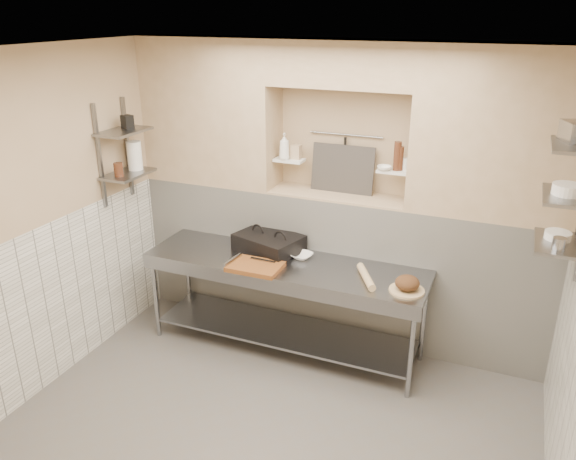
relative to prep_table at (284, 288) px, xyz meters
The scene contains 44 objects.
floor 1.41m from the prep_table, 75.03° to the right, with size 4.00×3.90×0.10m, color #59544F.
ceiling 2.52m from the prep_table, 75.03° to the right, with size 4.00×3.90×0.10m, color silver.
wall_left 2.23m from the prep_table, 145.69° to the right, with size 0.10×3.90×2.80m, color tan.
wall_back 1.16m from the prep_table, 68.83° to the left, with size 4.00×0.10×2.80m, color tan.
backwall_lower 0.65m from the prep_table, 60.84° to the left, with size 4.00×0.40×1.40m, color white.
alcove_sill 1.01m from the prep_table, 60.84° to the left, with size 1.30×0.40×0.02m, color tan.
backwall_pillar_left 1.86m from the prep_table, 150.67° to the left, with size 1.35×0.40×1.40m, color tan.
backwall_pillar_right 2.27m from the prep_table, 19.05° to the left, with size 1.35×0.40×1.40m, color tan.
backwall_header 2.06m from the prep_table, 60.84° to the left, with size 1.30×0.40×0.40m, color tan.
wainscot_left 2.05m from the prep_table, 144.74° to the right, with size 0.02×3.90×1.40m, color white.
wainscot_right 2.59m from the prep_table, 27.16° to the right, with size 0.02×3.90×1.40m, color white.
alcove_shelf_left 1.21m from the prep_table, 107.96° to the left, with size 0.28×0.16×0.03m, color white.
alcove_shelf_right 1.45m from the prep_table, 34.77° to the left, with size 0.28×0.16×0.03m, color white.
utensil_rail 1.53m from the prep_table, 66.77° to the left, with size 0.02×0.02×0.70m, color gray.
hanging_steel 1.38m from the prep_table, 66.19° to the left, with size 0.02×0.02×0.30m, color black.
splash_panel 1.24m from the prep_table, 64.62° to the left, with size 0.60×0.02×0.45m, color #383330.
shelf_rail_left_a 2.02m from the prep_table, behind, with size 0.03×0.03×0.95m, color slate.
shelf_rail_left_b 2.05m from the prep_table, 168.64° to the right, with size 0.03×0.03×0.95m, color slate.
wall_shelf_left_lower 1.80m from the prep_table, behind, with size 0.30×0.50×0.03m, color slate.
wall_shelf_left_upper 2.05m from the prep_table, behind, with size 0.30×0.50×0.03m, color slate.
wall_shelf_right_lower 2.32m from the prep_table, ahead, with size 0.30×0.50×0.03m, color slate.
wall_shelf_right_mid 2.48m from the prep_table, ahead, with size 0.30×0.50×0.03m, color slate.
wall_shelf_right_upper 2.66m from the prep_table, ahead, with size 0.30×0.50×0.03m, color slate.
prep_table is the anchor object (origin of this frame).
panini_press 0.46m from the prep_table, 139.95° to the left, with size 0.68×0.57×0.16m.
cutting_board 0.39m from the prep_table, 131.81° to the right, with size 0.46×0.32×0.04m, color brown.
knife_blade 0.36m from the prep_table, 146.28° to the right, with size 0.25×0.03×0.01m, color gray.
tongs 0.56m from the prep_table, 152.46° to the right, with size 0.02×0.02×0.27m, color gray.
mixing_bowl 0.34m from the prep_table, 55.79° to the left, with size 0.20×0.20×0.05m, color white.
rolling_pin 0.83m from the prep_table, ahead, with size 0.07×0.07×0.43m, color tan.
bread_board 1.17m from the prep_table, ahead, with size 0.29×0.29×0.02m, color tan.
bread_loaf 1.19m from the prep_table, ahead, with size 0.20×0.20×0.12m, color #4C2D19.
bottle_soap 1.32m from the prep_table, 112.39° to the left, with size 0.10×0.10×0.25m, color white.
jar_alcove 1.29m from the prep_table, 101.74° to the left, with size 0.09×0.09×0.13m, color tan.
bowl_alcove 1.42m from the prep_table, 34.86° to the left, with size 0.13×0.13×0.04m, color white.
condiment_a 1.57m from the prep_table, 33.25° to the left, with size 0.06×0.06×0.21m, color #462314.
condiment_b 1.57m from the prep_table, 33.48° to the left, with size 0.06×0.06×0.26m, color #462314.
condiment_c 1.56m from the prep_table, 33.39° to the left, with size 0.06×0.06×0.11m, color white.
jug_left 1.88m from the prep_table, behind, with size 0.14×0.14×0.27m, color white.
jar_left 1.86m from the prep_table, behind, with size 0.08×0.08×0.13m, color #462314.
box_left_upper 2.09m from the prep_table, behind, with size 0.09×0.09×0.12m, color black.
bowl_right 2.34m from the prep_table, ahead, with size 0.18×0.18×0.05m, color white.
canister_right 2.36m from the prep_table, ahead, with size 0.09×0.09×0.09m, color gray.
bowl_right_mid 2.50m from the prep_table, ahead, with size 0.20×0.20×0.07m, color white.
Camera 1 is at (1.49, -3.04, 3.06)m, focal length 35.00 mm.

